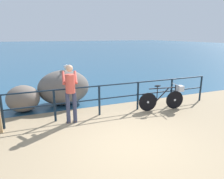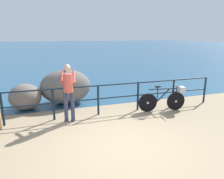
# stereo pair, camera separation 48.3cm
# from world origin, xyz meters

# --- Properties ---
(ground_plane) EXTENTS (120.00, 120.00, 0.10)m
(ground_plane) POSITION_xyz_m (0.00, 20.00, -0.05)
(ground_plane) COLOR #937F60
(sea_surface) EXTENTS (120.00, 90.00, 0.01)m
(sea_surface) POSITION_xyz_m (0.00, 48.03, 0.00)
(sea_surface) COLOR navy
(sea_surface) RESTS_ON ground_plane
(promenade_railing) EXTENTS (8.73, 0.07, 1.02)m
(promenade_railing) POSITION_xyz_m (-0.00, 2.18, 0.64)
(promenade_railing) COLOR black
(promenade_railing) RESTS_ON ground_plane
(bicycle) EXTENTS (1.69, 0.48, 0.92)m
(bicycle) POSITION_xyz_m (2.36, 1.81, 0.46)
(bicycle) COLOR black
(bicycle) RESTS_ON ground_plane
(person_at_railing) EXTENTS (0.51, 0.66, 1.78)m
(person_at_railing) POSITION_xyz_m (-0.99, 1.90, 0.99)
(person_at_railing) COLOR #333851
(person_at_railing) RESTS_ON ground_plane
(breakwater_boulder_main) EXTENTS (1.93, 1.35, 1.33)m
(breakwater_boulder_main) POSITION_xyz_m (-0.90, 3.77, 0.66)
(breakwater_boulder_main) COLOR #605B56
(breakwater_boulder_main) RESTS_ON ground
(breakwater_boulder_left) EXTENTS (1.12, 1.08, 0.93)m
(breakwater_boulder_left) POSITION_xyz_m (-2.36, 3.49, 0.46)
(breakwater_boulder_left) COLOR #685E55
(breakwater_boulder_left) RESTS_ON ground
(seagull) EXTENTS (0.16, 0.34, 0.23)m
(seagull) POSITION_xyz_m (-0.80, 3.70, 1.46)
(seagull) COLOR gold
(seagull) RESTS_ON breakwater_boulder_main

